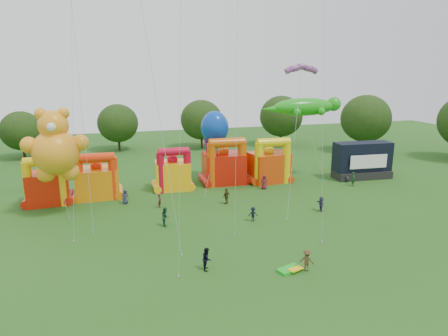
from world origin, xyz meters
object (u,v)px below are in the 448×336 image
object	(u,v)px
gecko_kite	(310,127)
spectator_0	(125,197)
octopus_kite	(212,154)
bouncy_castle_2	(173,173)
spectator_4	(226,196)
teddy_bear_kite	(56,150)
stage_trailer	(362,161)
bouncy_castle_0	(47,185)

from	to	relation	value
gecko_kite	spectator_0	distance (m)	26.66
octopus_kite	spectator_0	xyz separation A→B (m)	(-12.10, -5.88, -3.23)
bouncy_castle_2	gecko_kite	size ratio (longest dim) A/B	0.48
bouncy_castle_2	spectator_4	xyz separation A→B (m)	(5.18, -7.52, -1.28)
teddy_bear_kite	spectator_0	size ratio (longest dim) A/B	6.80
gecko_kite	stage_trailer	bearing A→B (deg)	-5.94
stage_trailer	spectator_4	bearing A→B (deg)	-165.29
bouncy_castle_0	stage_trailer	world-z (taller)	bouncy_castle_0
octopus_kite	bouncy_castle_0	bearing A→B (deg)	-170.85
teddy_bear_kite	bouncy_castle_2	bearing A→B (deg)	25.19
gecko_kite	spectator_4	xyz separation A→B (m)	(-13.97, -6.71, -6.73)
bouncy_castle_0	stage_trailer	xyz separation A→B (m)	(42.60, 0.07, 0.28)
octopus_kite	spectator_0	distance (m)	13.83
bouncy_castle_2	spectator_0	size ratio (longest dim) A/B	3.35
stage_trailer	spectator_0	xyz separation A→B (m)	(-33.85, -2.59, -1.69)
teddy_bear_kite	spectator_4	bearing A→B (deg)	-4.10
gecko_kite	octopus_kite	bearing A→B (deg)	169.77
bouncy_castle_2	bouncy_castle_0	bearing A→B (deg)	-173.45
stage_trailer	gecko_kite	bearing A→B (deg)	174.06
teddy_bear_kite	gecko_kite	xyz separation A→B (m)	(32.34, 5.40, 0.44)
bouncy_castle_0	gecko_kite	distance (m)	34.72
spectator_0	spectator_4	distance (m)	12.02
bouncy_castle_2	octopus_kite	bearing A→B (deg)	15.85
octopus_kite	bouncy_castle_2	bearing A→B (deg)	-164.15
octopus_kite	spectator_0	size ratio (longest dim) A/B	5.84
teddy_bear_kite	spectator_0	bearing A→B (deg)	15.97
teddy_bear_kite	spectator_4	size ratio (longest dim) A/B	6.22
bouncy_castle_0	stage_trailer	bearing A→B (deg)	0.09
gecko_kite	octopus_kite	xyz separation A→B (m)	(-13.44, 2.43, -3.58)
bouncy_castle_0	octopus_kite	world-z (taller)	octopus_kite
gecko_kite	spectator_0	xyz separation A→B (m)	(-25.54, -3.45, -6.81)
bouncy_castle_2	teddy_bear_kite	distance (m)	15.41
bouncy_castle_2	gecko_kite	xyz separation A→B (m)	(19.15, -0.81, 5.45)
bouncy_castle_0	spectator_4	bearing A→B (deg)	-15.89
teddy_bear_kite	stage_trailer	bearing A→B (deg)	6.36
bouncy_castle_0	spectator_0	size ratio (longest dim) A/B	3.42
spectator_4	bouncy_castle_2	bearing A→B (deg)	-88.40
teddy_bear_kite	gecko_kite	distance (m)	32.79
stage_trailer	bouncy_castle_2	bearing A→B (deg)	176.52
bouncy_castle_2	teddy_bear_kite	world-z (taller)	teddy_bear_kite
bouncy_castle_0	octopus_kite	size ratio (longest dim) A/B	0.59
bouncy_castle_2	gecko_kite	bearing A→B (deg)	-2.41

